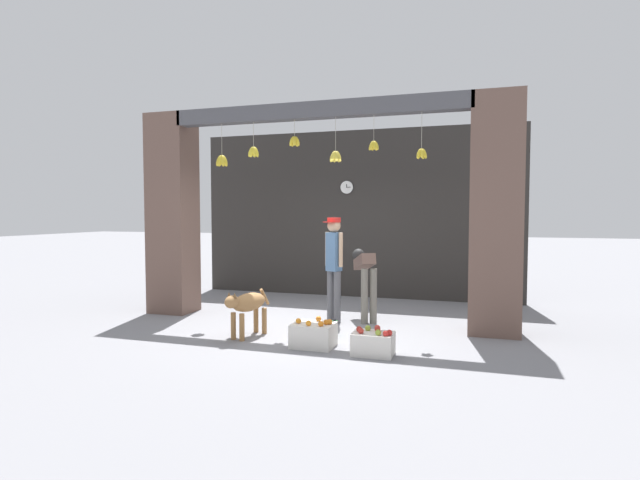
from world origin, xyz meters
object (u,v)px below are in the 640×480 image
at_px(fruit_crate_oranges, 314,335).
at_px(worker_stooping, 365,274).
at_px(fruit_crate_apples, 373,343).
at_px(water_bottle, 335,328).
at_px(dog, 247,305).
at_px(wall_clock, 347,187).
at_px(shopkeeper, 334,261).

bearing_deg(fruit_crate_oranges, worker_stooping, 80.60).
bearing_deg(fruit_crate_oranges, fruit_crate_apples, -8.79).
bearing_deg(fruit_crate_oranges, water_bottle, 79.48).
distance_m(dog, water_bottle, 1.25).
xyz_separation_m(water_bottle, wall_clock, (-0.67, 3.25, 2.11)).
height_order(shopkeeper, fruit_crate_oranges, shopkeeper).
bearing_deg(dog, fruit_crate_apples, 94.46).
height_order(shopkeeper, worker_stooping, shopkeeper).
height_order(shopkeeper, fruit_crate_apples, shopkeeper).
xyz_separation_m(fruit_crate_apples, wall_clock, (-1.36, 3.97, 2.07)).
relative_size(worker_stooping, water_bottle, 4.57).
height_order(fruit_crate_oranges, water_bottle, fruit_crate_oranges).
bearing_deg(wall_clock, fruit_crate_apples, -71.12).
xyz_separation_m(dog, water_bottle, (1.13, 0.40, -0.33)).
relative_size(water_bottle, wall_clock, 0.89).
distance_m(fruit_crate_apples, water_bottle, 1.00).
relative_size(fruit_crate_apples, water_bottle, 2.01).
relative_size(fruit_crate_apples, wall_clock, 1.78).
relative_size(worker_stooping, fruit_crate_apples, 2.28).
distance_m(dog, worker_stooping, 2.04).
bearing_deg(wall_clock, water_bottle, -78.31).
xyz_separation_m(shopkeeper, fruit_crate_oranges, (0.15, -1.47, -0.80)).
xyz_separation_m(shopkeeper, fruit_crate_apples, (0.95, -1.59, -0.81)).
distance_m(dog, fruit_crate_apples, 1.87).
relative_size(shopkeeper, fruit_crate_oranges, 3.10).
height_order(dog, wall_clock, wall_clock).
distance_m(fruit_crate_oranges, water_bottle, 0.61).
bearing_deg(worker_stooping, shopkeeper, -175.42).
bearing_deg(worker_stooping, dog, -157.28).
height_order(fruit_crate_oranges, fruit_crate_apples, fruit_crate_oranges).
height_order(worker_stooping, fruit_crate_apples, worker_stooping).
distance_m(fruit_crate_oranges, wall_clock, 4.40).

